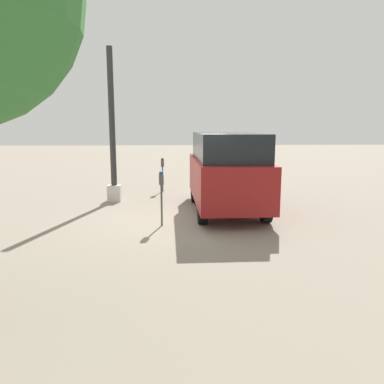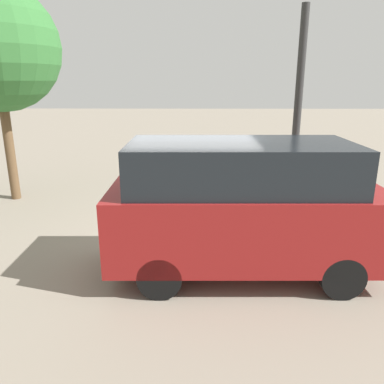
{
  "view_description": "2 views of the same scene",
  "coord_description": "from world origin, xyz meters",
  "px_view_note": "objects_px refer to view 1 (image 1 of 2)",
  "views": [
    {
      "loc": [
        -10.04,
        0.2,
        2.54
      ],
      "look_at": [
        -0.7,
        -0.26,
        0.88
      ],
      "focal_mm": 35.0,
      "sensor_mm": 36.0,
      "label": 1
    },
    {
      "loc": [
        0.11,
        -7.45,
        3.3
      ],
      "look_at": [
        0.01,
        0.33,
        0.98
      ],
      "focal_mm": 35.0,
      "sensor_mm": 36.0,
      "label": 2
    }
  ],
  "objects_px": {
    "parking_meter_far": "(162,167)",
    "parked_van": "(227,170)",
    "lamp_post": "(113,147)",
    "parking_meter_near": "(161,186)"
  },
  "relations": [
    {
      "from": "parking_meter_near",
      "to": "parking_meter_far",
      "type": "distance_m",
      "value": 5.1
    },
    {
      "from": "parking_meter_far",
      "to": "lamp_post",
      "type": "relative_size",
      "value": 0.26
    },
    {
      "from": "parking_meter_near",
      "to": "lamp_post",
      "type": "distance_m",
      "value": 3.82
    },
    {
      "from": "parked_van",
      "to": "parking_meter_far",
      "type": "bearing_deg",
      "value": 28.85
    },
    {
      "from": "parking_meter_far",
      "to": "parked_van",
      "type": "height_order",
      "value": "parked_van"
    },
    {
      "from": "lamp_post",
      "to": "parking_meter_far",
      "type": "bearing_deg",
      "value": -41.91
    },
    {
      "from": "parking_meter_near",
      "to": "parking_meter_far",
      "type": "xyz_separation_m",
      "value": [
        5.1,
        0.12,
        -0.07
      ]
    },
    {
      "from": "parking_meter_near",
      "to": "parked_van",
      "type": "height_order",
      "value": "parked_van"
    },
    {
      "from": "parking_meter_near",
      "to": "lamp_post",
      "type": "xyz_separation_m",
      "value": [
        3.32,
        1.71,
        0.79
      ]
    },
    {
      "from": "parking_meter_far",
      "to": "parked_van",
      "type": "distance_m",
      "value": 4.06
    }
  ]
}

